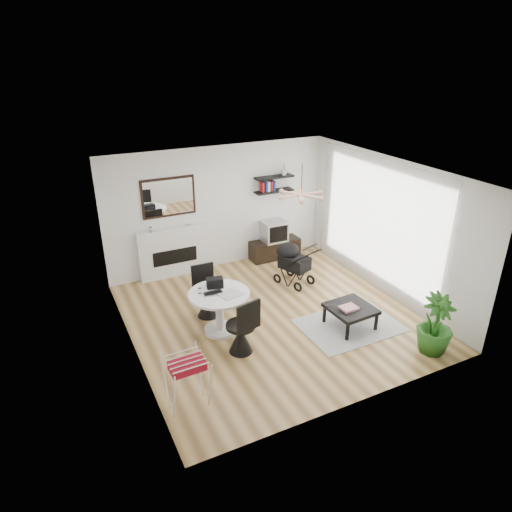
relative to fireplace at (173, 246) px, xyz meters
name	(u,v)px	position (x,y,z in m)	size (l,w,h in m)	color
floor	(272,316)	(1.10, -2.42, -0.69)	(5.00, 5.00, 0.00)	brown
ceiling	(275,172)	(1.10, -2.42, 2.01)	(5.00, 5.00, 0.00)	white
wall_back	(219,208)	(1.10, 0.08, 0.66)	(5.00, 5.00, 0.00)	white
wall_left	(127,279)	(-1.40, -2.42, 0.66)	(5.00, 5.00, 0.00)	white
wall_right	(387,227)	(3.60, -2.42, 0.66)	(5.00, 5.00, 0.00)	white
sheer_curtain	(376,224)	(3.50, -2.22, 0.66)	(0.04, 3.60, 2.60)	white
fireplace	(173,246)	(0.00, 0.00, 0.00)	(1.50, 0.17, 2.16)	white
shelf_lower	(274,191)	(2.38, -0.05, 0.91)	(0.90, 0.25, 0.04)	black
shelf_upper	(274,177)	(2.38, -0.05, 1.23)	(0.90, 0.25, 0.04)	black
pendant_lamp	(301,195)	(1.80, -2.12, 1.46)	(0.90, 0.90, 0.10)	tan
tv_console	(275,249)	(2.38, -0.14, -0.46)	(1.19, 0.41, 0.44)	black
crt_tv	(274,231)	(2.34, -0.14, 0.00)	(0.54, 0.48, 0.48)	#AFB0B1
dining_table	(220,306)	(0.06, -2.45, -0.18)	(1.04, 1.04, 0.76)	white
laptop	(214,294)	(-0.04, -2.47, 0.09)	(0.32, 0.20, 0.03)	black
black_bag	(215,283)	(0.07, -2.22, 0.16)	(0.28, 0.17, 0.17)	black
newspaper	(230,294)	(0.21, -2.57, 0.08)	(0.38, 0.31, 0.01)	silver
drinking_glass	(200,291)	(-0.23, -2.31, 0.13)	(0.06, 0.06, 0.10)	white
chair_far	(207,301)	(0.05, -1.85, -0.38)	(0.46, 0.47, 0.96)	black
chair_near	(241,335)	(0.15, -3.15, -0.37)	(0.50, 0.52, 1.00)	black
drying_rack	(187,382)	(-1.02, -3.96, -0.26)	(0.55, 0.51, 0.80)	white
stroller	(292,264)	(2.11, -1.41, -0.27)	(0.72, 0.88, 0.97)	black
rug	(349,325)	(2.19, -3.30, -0.68)	(1.72, 1.24, 0.01)	#ABABAB
coffee_table	(351,309)	(2.18, -3.32, -0.33)	(0.78, 0.78, 0.38)	black
magazines	(349,308)	(2.10, -3.35, -0.27)	(0.29, 0.23, 0.04)	#CA3241
potted_plant	(436,324)	(2.93, -4.50, -0.18)	(0.57, 0.57, 1.01)	#25601B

